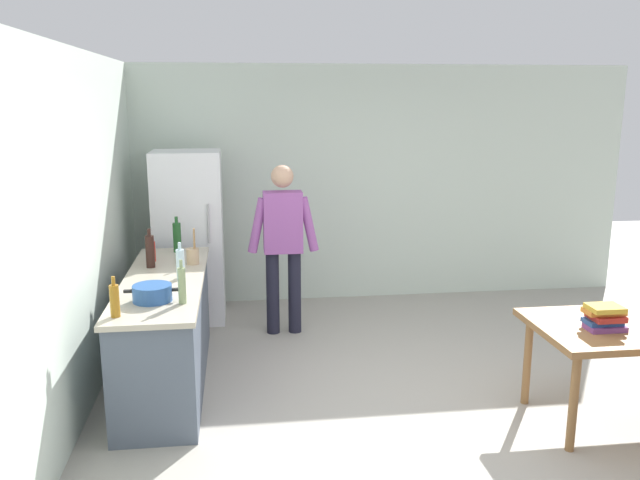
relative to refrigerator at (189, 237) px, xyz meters
The scene contains 16 objects.
ground_plane 3.19m from the refrigerator, 51.63° to the right, with size 14.00×14.00×0.00m, color #9E998E.
wall_back 2.04m from the refrigerator, 17.53° to the left, with size 6.40×0.12×2.70m, color silver.
wall_left 2.35m from the refrigerator, 107.65° to the right, with size 0.12×5.60×2.70m, color silver.
kitchen_counter 1.66m from the refrigerator, 93.58° to the right, with size 0.64×2.20×0.90m.
refrigerator is the anchor object (origin of this frame).
person 1.10m from the refrigerator, 30.23° to the right, with size 0.70×0.22×1.70m.
dining_table 4.27m from the refrigerator, 39.29° to the right, with size 1.40×0.90×0.75m.
cooking_pot 2.20m from the refrigerator, 92.93° to the right, with size 0.40×0.28×0.12m.
utensil_jar 1.16m from the refrigerator, 84.49° to the right, with size 0.11×0.11×0.32m.
bottle_water_clear 1.62m from the refrigerator, 88.47° to the right, with size 0.07×0.07×0.30m.
bottle_wine_dark 1.26m from the refrigerator, 101.24° to the right, with size 0.08×0.08×0.34m.
bottle_wine_green 0.70m from the refrigerator, 95.20° to the right, with size 0.08×0.08×0.34m.
bottle_oil_amber 2.53m from the refrigerator, 97.18° to the right, with size 0.06×0.06×0.28m.
bottle_sauce_red 1.05m from the refrigerator, 104.06° to the right, with size 0.06×0.06×0.24m.
bottle_vinegar_tall 2.28m from the refrigerator, 87.30° to the right, with size 0.06×0.06×0.32m.
book_stack 4.11m from the refrigerator, 42.45° to the right, with size 0.27×0.21×0.18m.
Camera 1 is at (-1.38, -4.37, 2.34)m, focal length 36.30 mm.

